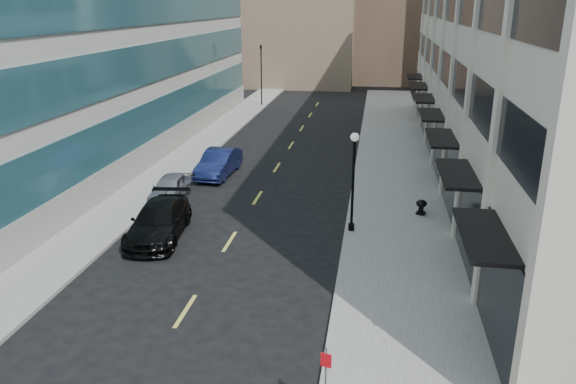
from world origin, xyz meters
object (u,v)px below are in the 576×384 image
(sign_post, at_px, (326,377))
(car_black_pickup, at_px, (159,221))
(car_silver_sedan, at_px, (170,188))
(lamppost, at_px, (353,173))
(urn_planter, at_px, (421,206))
(traffic_signal, at_px, (261,49))
(car_blue_sedan, at_px, (219,163))

(sign_post, bearing_deg, car_black_pickup, 142.53)
(car_black_pickup, distance_m, car_silver_sedan, 5.18)
(sign_post, bearing_deg, lamppost, 104.71)
(car_black_pickup, height_order, sign_post, sign_post)
(urn_planter, bearing_deg, traffic_signal, 115.50)
(car_silver_sedan, xyz_separation_m, sign_post, (9.89, -16.01, 0.97))
(car_black_pickup, xyz_separation_m, urn_planter, (11.84, 4.44, -0.18))
(traffic_signal, xyz_separation_m, lamppost, (10.80, -32.18, -2.81))
(car_silver_sedan, xyz_separation_m, urn_planter, (13.19, -0.56, -0.06))
(traffic_signal, distance_m, lamppost, 34.06)
(traffic_signal, xyz_separation_m, car_black_pickup, (2.26, -34.00, -4.94))
(lamppost, bearing_deg, car_black_pickup, -167.95)
(car_silver_sedan, distance_m, sign_post, 18.84)
(urn_planter, bearing_deg, car_blue_sedan, 155.92)
(car_black_pickup, xyz_separation_m, car_silver_sedan, (-1.34, 5.00, -0.12))
(traffic_signal, xyz_separation_m, sign_post, (10.80, -45.01, -4.08))
(car_black_pickup, bearing_deg, lamppost, 5.25)
(traffic_signal, bearing_deg, car_silver_sedan, -88.19)
(sign_post, xyz_separation_m, urn_planter, (3.30, 15.44, -1.03))
(lamppost, bearing_deg, sign_post, -90.00)
(car_black_pickup, distance_m, car_blue_sedan, 9.71)
(lamppost, height_order, sign_post, lamppost)
(car_black_pickup, xyz_separation_m, car_blue_sedan, (0.04, 9.71, 0.01))
(lamppost, bearing_deg, traffic_signal, 108.55)
(car_silver_sedan, bearing_deg, traffic_signal, 89.53)
(car_black_pickup, height_order, car_silver_sedan, car_black_pickup)
(car_black_pickup, distance_m, urn_planter, 12.65)
(car_blue_sedan, relative_size, sign_post, 2.10)
(car_black_pickup, relative_size, lamppost, 1.15)
(sign_post, bearing_deg, urn_planter, 92.65)
(car_silver_sedan, relative_size, sign_post, 1.70)
(car_silver_sedan, height_order, urn_planter, car_silver_sedan)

